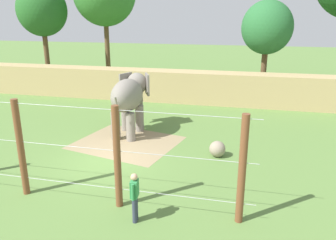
# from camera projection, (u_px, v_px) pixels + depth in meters

# --- Properties ---
(ground_plane) EXTENTS (120.00, 120.00, 0.00)m
(ground_plane) POSITION_uv_depth(u_px,v_px,m) (108.00, 161.00, 15.21)
(ground_plane) COLOR #5B7F3D
(dirt_patch) EXTENTS (5.75, 5.21, 0.01)m
(dirt_patch) POSITION_uv_depth(u_px,v_px,m) (127.00, 143.00, 17.41)
(dirt_patch) COLOR #937F5B
(dirt_patch) RESTS_ON ground
(embankment_wall) EXTENTS (36.00, 1.80, 2.29)m
(embankment_wall) POSITION_uv_depth(u_px,v_px,m) (167.00, 86.00, 25.50)
(embankment_wall) COLOR tan
(embankment_wall) RESTS_ON ground
(elephant) EXTENTS (1.79, 4.25, 3.15)m
(elephant) POSITION_uv_depth(u_px,v_px,m) (129.00, 97.00, 18.17)
(elephant) COLOR gray
(elephant) RESTS_ON ground
(enrichment_ball) EXTENTS (0.75, 0.75, 0.75)m
(enrichment_ball) POSITION_uv_depth(u_px,v_px,m) (217.00, 149.00, 15.62)
(enrichment_ball) COLOR gray
(enrichment_ball) RESTS_ON ground
(cable_fence) EXTENTS (12.77, 0.24, 3.59)m
(cable_fence) POSITION_uv_depth(u_px,v_px,m) (67.00, 153.00, 11.58)
(cable_fence) COLOR brown
(cable_fence) RESTS_ON ground
(zookeeper) EXTENTS (0.26, 0.58, 1.67)m
(zookeeper) POSITION_uv_depth(u_px,v_px,m) (135.00, 195.00, 10.57)
(zookeeper) COLOR #33384C
(zookeeper) RESTS_ON ground
(tree_behind_wall) EXTENTS (4.38, 4.38, 8.95)m
(tree_behind_wall) POSITION_uv_depth(u_px,v_px,m) (42.00, 10.00, 29.97)
(tree_behind_wall) COLOR brown
(tree_behind_wall) RESTS_ON ground
(tree_right_of_centre) EXTENTS (3.85, 3.85, 7.37)m
(tree_right_of_centre) POSITION_uv_depth(u_px,v_px,m) (267.00, 28.00, 25.62)
(tree_right_of_centre) COLOR brown
(tree_right_of_centre) RESTS_ON ground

